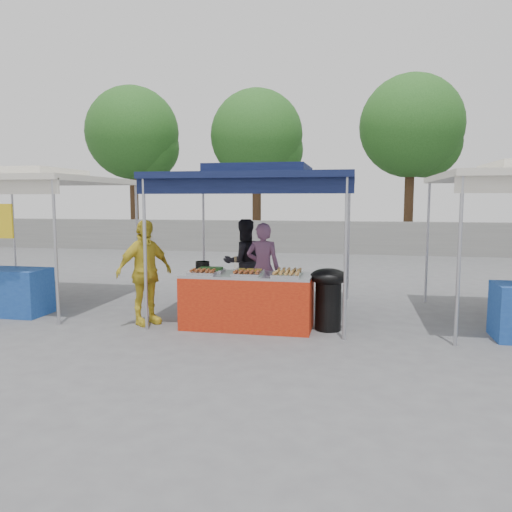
% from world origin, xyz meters
% --- Properties ---
extents(ground_plane, '(80.00, 80.00, 0.00)m').
position_xyz_m(ground_plane, '(0.00, 0.00, 0.00)').
color(ground_plane, '#57575A').
extents(back_wall, '(40.00, 0.25, 1.20)m').
position_xyz_m(back_wall, '(0.00, 11.00, 0.60)').
color(back_wall, gray).
rests_on(back_wall, ground_plane).
extents(main_canopy, '(3.20, 3.20, 2.57)m').
position_xyz_m(main_canopy, '(0.00, 0.97, 2.37)').
color(main_canopy, '#B6B6BE').
rests_on(main_canopy, ground_plane).
extents(neighbor_stall_left, '(3.20, 3.20, 2.57)m').
position_xyz_m(neighbor_stall_left, '(-4.50, 0.57, 1.60)').
color(neighbor_stall_left, '#B6B6BE').
rests_on(neighbor_stall_left, ground_plane).
extents(tree_0, '(3.99, 3.99, 6.86)m').
position_xyz_m(tree_0, '(-7.78, 13.10, 4.69)').
color(tree_0, '#3F2918').
rests_on(tree_0, ground_plane).
extents(tree_1, '(3.79, 3.78, 6.50)m').
position_xyz_m(tree_1, '(-2.27, 13.03, 4.45)').
color(tree_1, '#3F2918').
rests_on(tree_1, ground_plane).
extents(tree_2, '(3.95, 3.95, 6.80)m').
position_xyz_m(tree_2, '(3.83, 12.96, 4.65)').
color(tree_2, '#3F2918').
rests_on(tree_2, ground_plane).
extents(vendor_table, '(2.00, 0.80, 0.85)m').
position_xyz_m(vendor_table, '(0.00, -0.10, 0.43)').
color(vendor_table, red).
rests_on(vendor_table, ground_plane).
extents(food_tray_fl, '(0.42, 0.30, 0.07)m').
position_xyz_m(food_tray_fl, '(-0.64, -0.34, 0.88)').
color(food_tray_fl, silver).
rests_on(food_tray_fl, vendor_table).
extents(food_tray_fm, '(0.42, 0.30, 0.07)m').
position_xyz_m(food_tray_fm, '(0.04, -0.34, 0.88)').
color(food_tray_fm, silver).
rests_on(food_tray_fm, vendor_table).
extents(food_tray_fr, '(0.42, 0.30, 0.07)m').
position_xyz_m(food_tray_fr, '(0.64, -0.34, 0.88)').
color(food_tray_fr, silver).
rests_on(food_tray_fr, vendor_table).
extents(food_tray_bl, '(0.42, 0.30, 0.07)m').
position_xyz_m(food_tray_bl, '(-0.61, -0.03, 0.88)').
color(food_tray_bl, silver).
rests_on(food_tray_bl, vendor_table).
extents(food_tray_bm, '(0.42, 0.30, 0.07)m').
position_xyz_m(food_tray_bm, '(0.02, -0.04, 0.88)').
color(food_tray_bm, silver).
rests_on(food_tray_bm, vendor_table).
extents(food_tray_br, '(0.42, 0.30, 0.07)m').
position_xyz_m(food_tray_br, '(0.63, -0.00, 0.88)').
color(food_tray_br, silver).
rests_on(food_tray_br, vendor_table).
extents(cooking_pot, '(0.23, 0.23, 0.13)m').
position_xyz_m(cooking_pot, '(-0.82, 0.24, 0.92)').
color(cooking_pot, black).
rests_on(cooking_pot, vendor_table).
extents(skewer_cup, '(0.08, 0.08, 0.10)m').
position_xyz_m(skewer_cup, '(-0.14, -0.28, 0.90)').
color(skewer_cup, '#B6B6BE').
rests_on(skewer_cup, vendor_table).
extents(wok_burner, '(0.57, 0.57, 0.96)m').
position_xyz_m(wok_burner, '(1.24, 0.01, 0.57)').
color(wok_burner, black).
rests_on(wok_burner, ground_plane).
extents(crate_left, '(0.56, 0.39, 0.33)m').
position_xyz_m(crate_left, '(-0.26, 0.49, 0.17)').
color(crate_left, '#13309E').
rests_on(crate_left, ground_plane).
extents(crate_right, '(0.46, 0.32, 0.28)m').
position_xyz_m(crate_right, '(0.34, 0.59, 0.14)').
color(crate_right, '#13309E').
rests_on(crate_right, ground_plane).
extents(crate_stacked, '(0.43, 0.30, 0.26)m').
position_xyz_m(crate_stacked, '(0.34, 0.59, 0.40)').
color(crate_stacked, '#13309E').
rests_on(crate_stacked, crate_right).
extents(vendor_woman, '(0.58, 0.38, 1.60)m').
position_xyz_m(vendor_woman, '(0.07, 0.89, 0.80)').
color(vendor_woman, '#865579').
rests_on(vendor_woman, ground_plane).
extents(helper_man, '(1.00, 0.95, 1.63)m').
position_xyz_m(helper_man, '(-0.42, 1.56, 0.81)').
color(helper_man, black).
rests_on(helper_man, ground_plane).
extents(customer_person, '(0.90, 1.04, 1.68)m').
position_xyz_m(customer_person, '(-1.65, -0.19, 0.84)').
color(customer_person, gold).
rests_on(customer_person, ground_plane).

